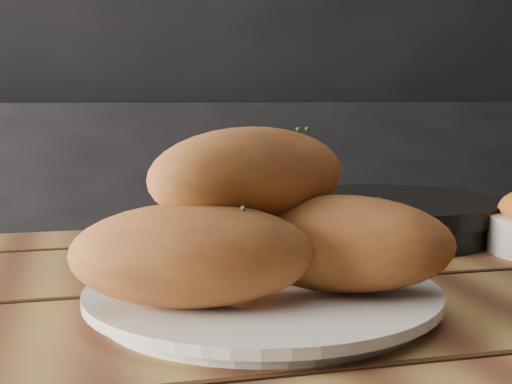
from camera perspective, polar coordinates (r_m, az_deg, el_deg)
The scene contains 4 objects.
counter at distance 2.30m, azimuth -15.64°, elevation -4.34°, with size 2.80×0.60×0.90m, color black.
plate at distance 0.56m, azimuth 0.51°, elevation -8.41°, with size 0.28×0.28×0.02m.
bread_rolls at distance 0.54m, azimuth -0.01°, elevation -2.67°, with size 0.30×0.24×0.12m.
skillet at distance 0.87m, azimuth 10.48°, elevation -1.87°, with size 0.41×0.27×0.05m.
Camera 1 is at (0.07, -0.55, 0.91)m, focal length 50.00 mm.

